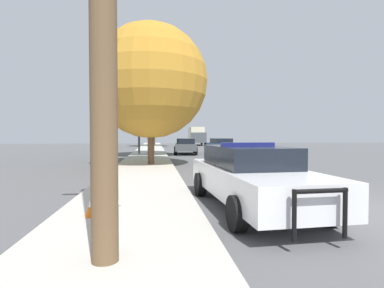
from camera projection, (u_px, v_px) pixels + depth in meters
name	position (u px, v px, depth m)	size (l,w,h in m)	color
ground_plane	(359.00, 211.00, 6.76)	(110.00, 110.00, 0.00)	#565659
sidewalk_left	(129.00, 215.00, 6.13)	(3.00, 110.00, 0.13)	#BCB7AD
police_car	(251.00, 175.00, 7.06)	(2.23, 5.35, 1.53)	white
fire_hydrant	(105.00, 203.00, 4.99)	(0.51, 0.22, 0.85)	white
traffic_light	(159.00, 112.00, 23.21)	(3.72, 0.35, 4.68)	#424247
car_background_oncoming	(222.00, 145.00, 28.01)	(2.27, 4.70, 1.39)	navy
car_background_midblock	(185.00, 146.00, 26.62)	(2.27, 4.78, 1.40)	#474C51
box_truck	(197.00, 135.00, 50.02)	(2.58, 7.60, 3.02)	#474C51
tree_sidewalk_far	(154.00, 108.00, 43.13)	(6.20, 6.20, 8.55)	brown
tree_sidewalk_mid	(151.00, 88.00, 23.20)	(6.04, 6.04, 8.25)	brown
tree_sidewalk_near	(151.00, 81.00, 16.08)	(6.14, 6.14, 7.55)	brown
traffic_cone	(95.00, 204.00, 5.86)	(0.37, 0.37, 0.47)	orange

